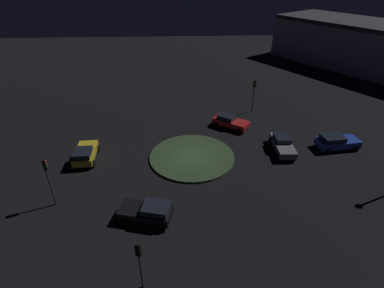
# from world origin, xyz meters

# --- Properties ---
(ground_plane) EXTENTS (114.18, 114.18, 0.00)m
(ground_plane) POSITION_xyz_m (0.00, 0.00, 0.00)
(ground_plane) COLOR black
(roundabout_island) EXTENTS (8.46, 8.46, 0.20)m
(roundabout_island) POSITION_xyz_m (0.00, 0.00, 0.10)
(roundabout_island) COLOR #2D4228
(roundabout_island) RESTS_ON ground_plane
(car_grey) EXTENTS (2.07, 4.42, 1.47)m
(car_grey) POSITION_xyz_m (-9.35, -0.85, 0.76)
(car_grey) COLOR slate
(car_grey) RESTS_ON ground_plane
(car_blue) EXTENTS (4.45, 2.46, 1.50)m
(car_blue) POSITION_xyz_m (-15.08, -0.99, 0.78)
(car_blue) COLOR #1E38A5
(car_blue) RESTS_ON ground_plane
(car_black) EXTENTS (4.26, 2.84, 1.53)m
(car_black) POSITION_xyz_m (3.72, 8.30, 0.79)
(car_black) COLOR black
(car_black) RESTS_ON ground_plane
(car_red) EXTENTS (4.41, 3.90, 1.44)m
(car_red) POSITION_xyz_m (-4.79, -6.29, 0.73)
(car_red) COLOR red
(car_red) RESTS_ON ground_plane
(car_yellow) EXTENTS (2.22, 3.91, 1.56)m
(car_yellow) POSITION_xyz_m (10.43, 0.01, 0.82)
(car_yellow) COLOR gold
(car_yellow) RESTS_ON ground_plane
(traffic_light_southwest) EXTENTS (0.38, 0.39, 4.26)m
(traffic_light_southwest) POSITION_xyz_m (-8.29, -10.28, 3.03)
(traffic_light_southwest) COLOR #2D2D2D
(traffic_light_southwest) RESTS_ON ground_plane
(traffic_light_northeast) EXTENTS (0.40, 0.37, 4.35)m
(traffic_light_northeast) POSITION_xyz_m (11.27, 6.25, 3.09)
(traffic_light_northeast) COLOR #2D2D2D
(traffic_light_northeast) RESTS_ON ground_plane
(traffic_light_north) EXTENTS (0.35, 0.38, 3.80)m
(traffic_light_north) POSITION_xyz_m (3.64, 13.85, 2.72)
(traffic_light_north) COLOR #2D2D2D
(traffic_light_north) RESTS_ON ground_plane
(store_building) EXTENTS (28.83, 34.68, 7.86)m
(store_building) POSITION_xyz_m (-32.85, -27.61, 3.93)
(store_building) COLOR #8C939E
(store_building) RESTS_ON ground_plane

